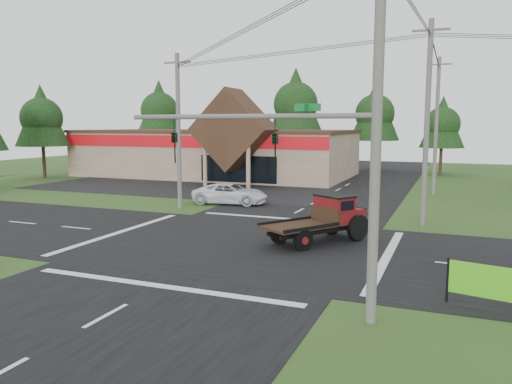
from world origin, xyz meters
The scene contains 18 objects.
ground centered at (0.00, 0.00, 0.00)m, with size 120.00×120.00×0.00m, color #29491A.
road_ns centered at (0.00, 0.00, 0.01)m, with size 12.00×120.00×0.02m, color black.
road_ew centered at (0.00, 0.00, 0.01)m, with size 120.00×12.00×0.02m, color black.
parking_apron centered at (-14.00, 19.00, 0.01)m, with size 28.00×14.00×0.02m, color black.
cvs_building centered at (-15.70, 29.57, 2.78)m, with size 30.40×18.20×9.19m.
traffic_signal_mast centered at (5.82, -7.50, 4.43)m, with size 8.12×0.24×7.00m.
utility_pole_nr centered at (7.50, -7.50, 5.64)m, with size 2.00×0.30×11.00m.
utility_pole_nw centered at (-8.00, 8.00, 5.39)m, with size 2.00×0.30×10.50m.
utility_pole_ne centered at (8.00, 8.00, 5.89)m, with size 2.00×0.30×11.50m.
utility_pole_n centered at (8.00, 22.00, 5.74)m, with size 2.00×0.30×11.20m.
tree_row_a centered at (-30.00, 40.00, 8.05)m, with size 6.72×6.72×12.12m.
tree_row_b centered at (-20.00, 42.00, 6.70)m, with size 5.60×5.60×10.10m.
tree_row_c centered at (-10.00, 41.00, 8.72)m, with size 7.28×7.28×13.13m.
tree_row_d centered at (0.00, 42.00, 7.38)m, with size 6.16×6.16×11.11m.
tree_row_e centered at (8.00, 40.00, 6.03)m, with size 5.04×5.04×9.09m.
tree_side_w centered at (-32.00, 20.00, 6.70)m, with size 5.60×5.60×10.10m.
antique_flatbed_truck centered at (3.45, 1.66, 1.16)m, with size 2.12×5.56×2.32m, color #560C10, non-canonical shape.
white_pickup centered at (-5.62, 11.18, 0.76)m, with size 2.51×5.44×1.51m, color white.
Camera 1 is at (9.58, -21.72, 5.73)m, focal length 35.00 mm.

